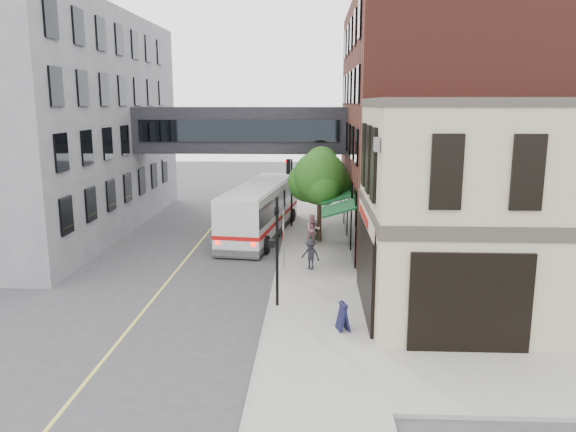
# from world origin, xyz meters

# --- Properties ---
(ground) EXTENTS (120.00, 120.00, 0.00)m
(ground) POSITION_xyz_m (0.00, 0.00, 0.00)
(ground) COLOR #38383A
(ground) RESTS_ON ground
(sidewalk_main) EXTENTS (4.00, 60.00, 0.15)m
(sidewalk_main) POSITION_xyz_m (2.00, 14.00, 0.07)
(sidewalk_main) COLOR gray
(sidewalk_main) RESTS_ON ground
(corner_building) EXTENTS (10.19, 8.12, 8.45)m
(corner_building) POSITION_xyz_m (8.97, 2.00, 4.21)
(corner_building) COLOR tan
(corner_building) RESTS_ON ground
(brick_building) EXTENTS (13.76, 18.00, 14.00)m
(brick_building) POSITION_xyz_m (9.98, 15.00, 6.99)
(brick_building) COLOR #53221A
(brick_building) RESTS_ON ground
(opposite_building) EXTENTS (14.00, 24.00, 14.00)m
(opposite_building) POSITION_xyz_m (-17.00, 16.00, 7.00)
(opposite_building) COLOR slate
(opposite_building) RESTS_ON ground
(skyway_bridge) EXTENTS (14.00, 3.18, 3.00)m
(skyway_bridge) POSITION_xyz_m (-3.00, 18.00, 6.50)
(skyway_bridge) COLOR black
(skyway_bridge) RESTS_ON ground
(traffic_signal_near) EXTENTS (0.44, 0.22, 4.60)m
(traffic_signal_near) POSITION_xyz_m (0.37, 2.00, 2.98)
(traffic_signal_near) COLOR black
(traffic_signal_near) RESTS_ON sidewalk_main
(traffic_signal_far) EXTENTS (0.53, 0.28, 4.50)m
(traffic_signal_far) POSITION_xyz_m (0.26, 17.00, 3.34)
(traffic_signal_far) COLOR black
(traffic_signal_far) RESTS_ON sidewalk_main
(street_sign_pole) EXTENTS (0.08, 0.75, 3.00)m
(street_sign_pole) POSITION_xyz_m (0.39, 7.00, 1.93)
(street_sign_pole) COLOR gray
(street_sign_pole) RESTS_ON sidewalk_main
(street_tree) EXTENTS (3.80, 3.20, 5.60)m
(street_tree) POSITION_xyz_m (2.19, 13.22, 3.91)
(street_tree) COLOR #382619
(street_tree) RESTS_ON sidewalk_main
(lane_marking) EXTENTS (0.12, 40.00, 0.01)m
(lane_marking) POSITION_xyz_m (-5.00, 10.00, 0.01)
(lane_marking) COLOR #D8CC4C
(lane_marking) RESTS_ON ground
(bus) EXTENTS (4.26, 12.18, 3.21)m
(bus) POSITION_xyz_m (-1.47, 14.92, 1.80)
(bus) COLOR silver
(bus) RESTS_ON ground
(pedestrian_a) EXTENTS (0.71, 0.57, 1.70)m
(pedestrian_a) POSITION_xyz_m (1.78, 12.55, 1.00)
(pedestrian_a) COLOR silver
(pedestrian_a) RESTS_ON sidewalk_main
(pedestrian_b) EXTENTS (0.99, 0.85, 1.75)m
(pedestrian_b) POSITION_xyz_m (1.82, 12.15, 1.03)
(pedestrian_b) COLOR pink
(pedestrian_b) RESTS_ON sidewalk_main
(pedestrian_c) EXTENTS (1.13, 0.94, 1.52)m
(pedestrian_c) POSITION_xyz_m (1.72, 7.12, 0.91)
(pedestrian_c) COLOR black
(pedestrian_c) RESTS_ON sidewalk_main
(newspaper_box) EXTENTS (0.61, 0.58, 0.96)m
(newspaper_box) POSITION_xyz_m (1.91, 13.45, 0.63)
(newspaper_box) COLOR #14582A
(newspaper_box) RESTS_ON sidewalk_main
(sandwich_board) EXTENTS (0.52, 0.66, 1.03)m
(sandwich_board) POSITION_xyz_m (2.95, -0.43, 0.66)
(sandwich_board) COLOR black
(sandwich_board) RESTS_ON sidewalk_main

